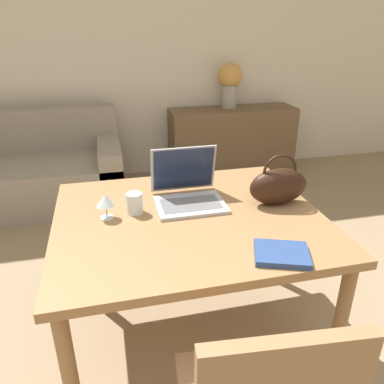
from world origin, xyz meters
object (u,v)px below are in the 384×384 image
object	(u,v)px
laptop	(187,187)
wine_glass	(105,201)
couch	(15,175)
drinking_glass	(135,203)
handbag	(278,186)
flower_vase	(230,81)

from	to	relation	value
laptop	wine_glass	xyz separation A→B (m)	(-0.40, -0.10, 0.02)
couch	laptop	distance (m)	2.22
couch	wine_glass	distance (m)	2.12
drinking_glass	handbag	bearing A→B (deg)	-5.38
handbag	couch	bearing A→B (deg)	130.42
handbag	flower_vase	size ratio (longest dim) A/B	0.65
flower_vase	wine_glass	bearing A→B (deg)	-121.02
drinking_glass	wine_glass	bearing A→B (deg)	-168.75
handbag	flower_vase	distance (m)	2.34
couch	handbag	distance (m)	2.59
wine_glass	flower_vase	size ratio (longest dim) A/B	0.26
laptop	flower_vase	world-z (taller)	flower_vase
wine_glass	flower_vase	bearing A→B (deg)	58.98
laptop	handbag	xyz separation A→B (m)	(0.43, -0.14, 0.03)
laptop	flower_vase	distance (m)	2.34
laptop	handbag	bearing A→B (deg)	-18.54
laptop	wine_glass	bearing A→B (deg)	-165.60
drinking_glass	wine_glass	xyz separation A→B (m)	(-0.13, -0.03, 0.04)
laptop	drinking_glass	bearing A→B (deg)	-164.10
drinking_glass	handbag	xyz separation A→B (m)	(0.70, -0.07, 0.05)
laptop	flower_vase	bearing A→B (deg)	66.20
drinking_glass	couch	bearing A→B (deg)	116.83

